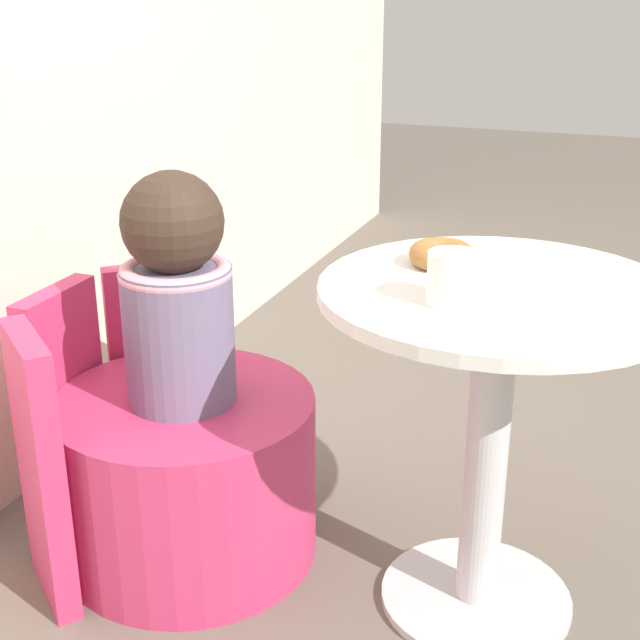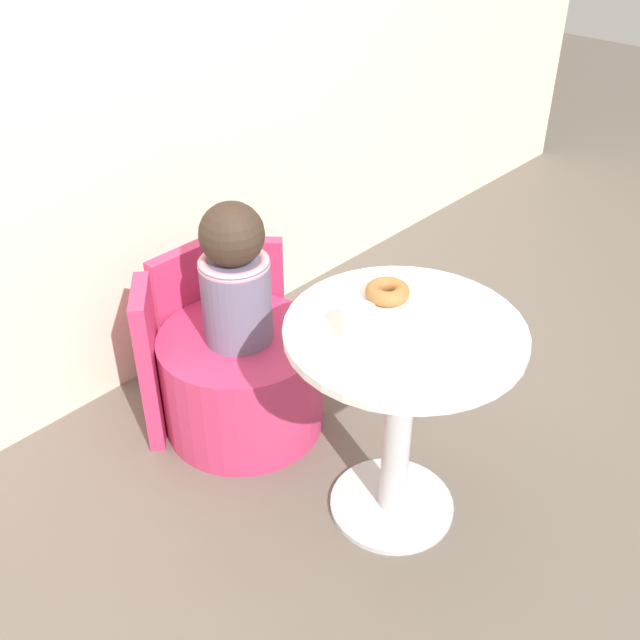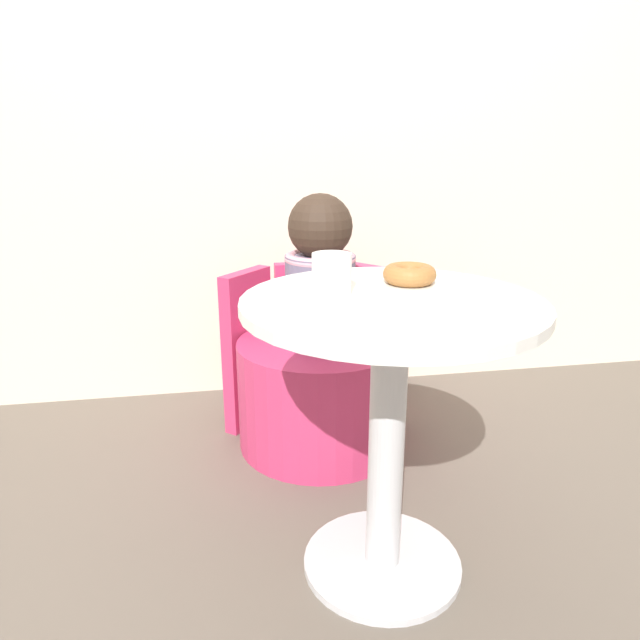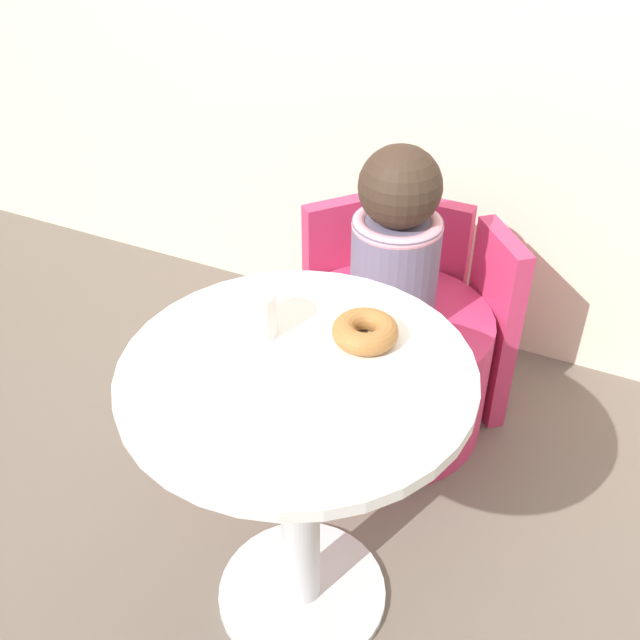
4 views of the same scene
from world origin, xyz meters
name	(u,v)px [view 4 (image 4 of 4)]	position (x,y,z in m)	size (l,w,h in m)	color
ground_plane	(296,579)	(0.00, 0.00, 0.00)	(12.00, 12.00, 0.00)	#665B51
round_table	(299,446)	(0.03, -0.03, 0.49)	(0.65, 0.65, 0.68)	silver
tub_chair	(387,370)	(-0.01, 0.60, 0.18)	(0.55, 0.55, 0.37)	#C63360
booth_backrest	(418,299)	(-0.01, 0.83, 0.29)	(0.65, 0.24, 0.57)	#C63360
child_figure	(396,241)	(-0.01, 0.60, 0.60)	(0.23, 0.23, 0.48)	slate
donut	(365,331)	(0.11, 0.10, 0.70)	(0.12, 0.12, 0.04)	#9E6633
cup	(254,313)	(-0.09, 0.03, 0.73)	(0.09, 0.09, 0.09)	white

